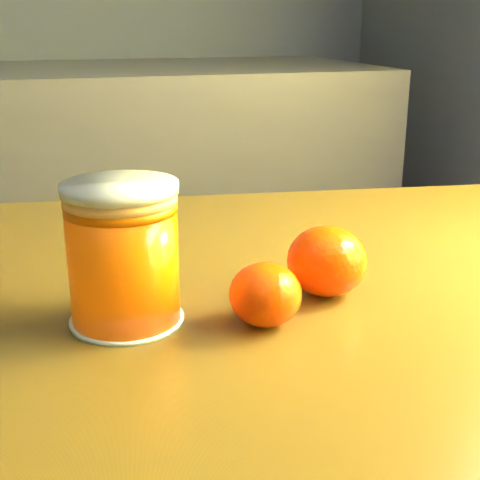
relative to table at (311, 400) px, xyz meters
name	(u,v)px	position (x,y,z in m)	size (l,w,h in m)	color
table	(311,400)	(0.00, 0.00, 0.00)	(1.13, 0.87, 0.78)	brown
juice_glass	(123,255)	(-0.16, 0.00, 0.16)	(0.09, 0.09, 0.11)	#F55A04
orange_front	(327,261)	(0.01, 0.01, 0.13)	(0.07, 0.07, 0.06)	#FE4505
orange_back	(265,294)	(-0.06, -0.03, 0.13)	(0.06, 0.06, 0.05)	#FE4505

